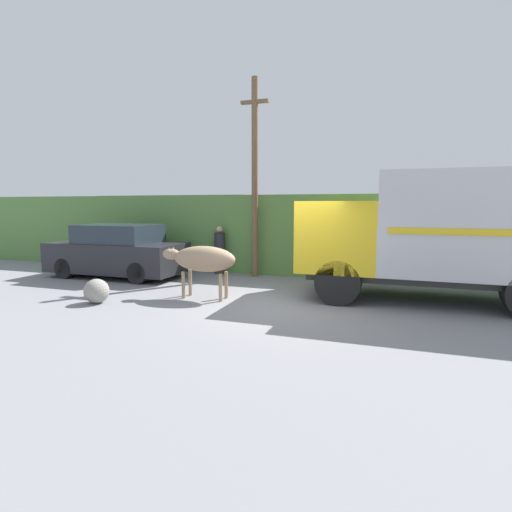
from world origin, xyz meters
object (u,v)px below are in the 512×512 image
cargo_truck (442,231)px  pedestrian_on_hill (220,248)px  parked_suv (117,252)px  utility_pole (255,175)px  brown_cow (203,259)px  roadside_rock (97,291)px

cargo_truck → pedestrian_on_hill: cargo_truck is taller
parked_suv → utility_pole: (4.24, 1.54, 2.47)m
brown_cow → roadside_rock: 2.64m
roadside_rock → pedestrian_on_hill: bearing=76.6°
parked_suv → utility_pole: 5.15m
cargo_truck → pedestrian_on_hill: 7.00m
brown_cow → cargo_truck: bearing=28.6°
cargo_truck → pedestrian_on_hill: size_ratio=3.88×
parked_suv → pedestrian_on_hill: size_ratio=2.73×
cargo_truck → roadside_rock: (-7.79, -2.76, -1.43)m
cargo_truck → utility_pole: size_ratio=1.00×
utility_pole → roadside_rock: bearing=-117.1°
parked_suv → utility_pole: utility_pole is taller
brown_cow → roadside_rock: (-2.19, -1.30, -0.70)m
pedestrian_on_hill → brown_cow: bearing=117.4°
brown_cow → roadside_rock: brown_cow is taller
utility_pole → roadside_rock: 6.07m
cargo_truck → parked_suv: cargo_truck is taller
cargo_truck → brown_cow: 5.83m
parked_suv → pedestrian_on_hill: parked_suv is taller
parked_suv → brown_cow: bearing=-26.1°
utility_pole → brown_cow: bearing=-93.5°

